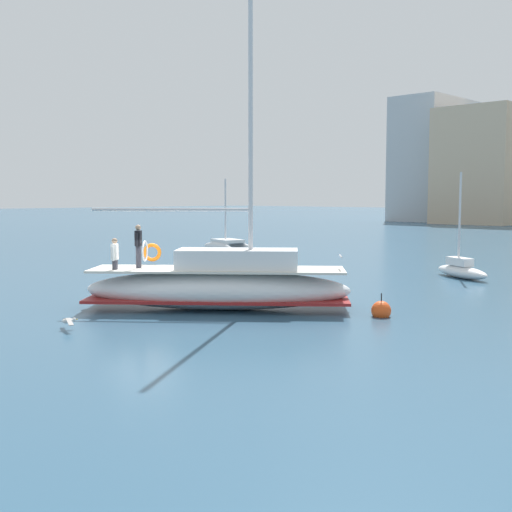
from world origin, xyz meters
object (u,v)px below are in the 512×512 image
main_sailboat (220,284)px  mooring_buoy (381,311)px  moored_catamaran (461,269)px  moored_sloop_far (228,245)px  seagull (68,321)px

main_sailboat → mooring_buoy: 5.81m
moored_catamaran → mooring_buoy: (2.91, -11.71, -0.23)m
moored_sloop_far → moored_catamaran: (19.84, -2.68, -0.07)m
main_sailboat → seagull: (-0.64, -5.71, -0.63)m
moored_sloop_far → mooring_buoy: moored_sloop_far is taller
main_sailboat → mooring_buoy: (5.04, 2.79, -0.71)m
main_sailboat → seagull: size_ratio=12.55×
moored_sloop_far → moored_catamaran: 20.02m
main_sailboat → mooring_buoy: bearing=29.0°
moored_sloop_far → mooring_buoy: bearing=-32.3°
moored_sloop_far → seagull: bearing=-53.3°
main_sailboat → moored_catamaran: size_ratio=2.62×
seagull → mooring_buoy: 10.23m
main_sailboat → mooring_buoy: main_sailboat is taller
mooring_buoy → moored_sloop_far: bearing=147.7°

